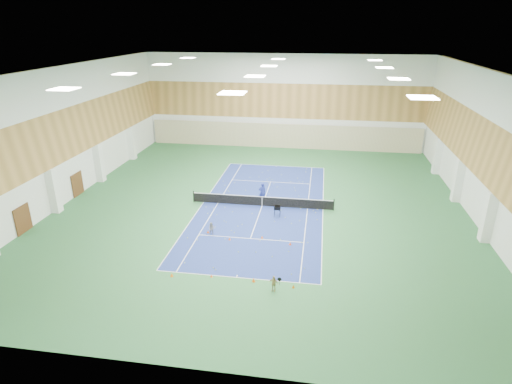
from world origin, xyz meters
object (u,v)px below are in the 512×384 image
at_px(tennis_net, 262,200).
at_px(coach, 262,192).
at_px(ball_cart, 277,211).
at_px(child_apron, 274,283).
at_px(child_court, 212,229).

xyz_separation_m(tennis_net, coach, (-0.14, 1.09, 0.37)).
xyz_separation_m(tennis_net, ball_cart, (1.60, -1.96, -0.07)).
distance_m(coach, child_apron, 14.33).
bearing_deg(child_court, tennis_net, 66.91).
relative_size(tennis_net, child_court, 12.22).
xyz_separation_m(tennis_net, child_apron, (2.56, -12.98, -0.02)).
bearing_deg(ball_cart, tennis_net, 128.01).
relative_size(coach, child_apron, 1.72).
relative_size(tennis_net, ball_cart, 13.21).
bearing_deg(child_court, ball_cart, 45.50).
bearing_deg(coach, ball_cart, 94.77).
distance_m(coach, child_court, 7.87).
bearing_deg(coach, child_apron, 75.90).
height_order(tennis_net, child_apron, tennis_net).
distance_m(coach, ball_cart, 3.54).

